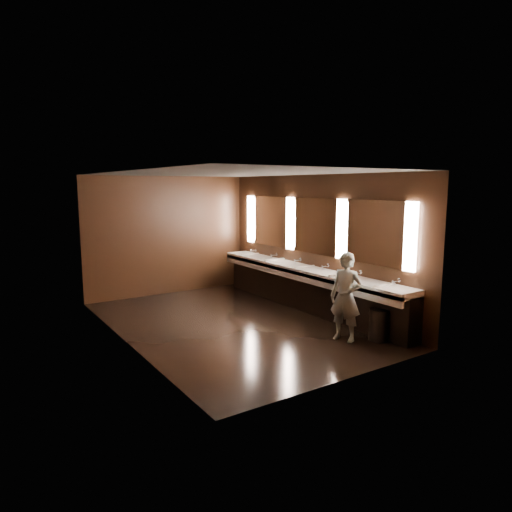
# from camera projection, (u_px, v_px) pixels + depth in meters

# --- Properties ---
(floor) EXTENTS (6.00, 6.00, 0.00)m
(floor) POSITION_uv_depth(u_px,v_px,m) (233.00, 324.00, 8.60)
(floor) COLOR black
(floor) RESTS_ON ground
(ceiling) EXTENTS (4.00, 6.00, 0.02)m
(ceiling) POSITION_uv_depth(u_px,v_px,m) (231.00, 173.00, 8.18)
(ceiling) COLOR #2D2D2B
(ceiling) RESTS_ON wall_back
(wall_back) EXTENTS (4.00, 0.02, 2.80)m
(wall_back) POSITION_uv_depth(u_px,v_px,m) (168.00, 236.00, 10.86)
(wall_back) COLOR black
(wall_back) RESTS_ON floor
(wall_front) EXTENTS (4.00, 0.02, 2.80)m
(wall_front) POSITION_uv_depth(u_px,v_px,m) (350.00, 277.00, 5.92)
(wall_front) COLOR black
(wall_front) RESTS_ON floor
(wall_left) EXTENTS (0.02, 6.00, 2.80)m
(wall_left) POSITION_uv_depth(u_px,v_px,m) (125.00, 260.00, 7.30)
(wall_left) COLOR black
(wall_left) RESTS_ON floor
(wall_right) EXTENTS (0.02, 6.00, 2.80)m
(wall_right) POSITION_uv_depth(u_px,v_px,m) (315.00, 243.00, 9.48)
(wall_right) COLOR black
(wall_right) RESTS_ON floor
(sink_counter) EXTENTS (0.55, 5.40, 1.01)m
(sink_counter) POSITION_uv_depth(u_px,v_px,m) (306.00, 286.00, 9.51)
(sink_counter) COLOR black
(sink_counter) RESTS_ON floor
(mirror_band) EXTENTS (0.06, 5.03, 1.15)m
(mirror_band) POSITION_uv_depth(u_px,v_px,m) (314.00, 226.00, 9.42)
(mirror_band) COLOR #FFE0CC
(mirror_band) RESTS_ON wall_right
(person) EXTENTS (0.53, 0.63, 1.49)m
(person) POSITION_uv_depth(u_px,v_px,m) (346.00, 297.00, 7.58)
(person) COLOR #97C3E1
(person) RESTS_ON floor
(trash_bin) EXTENTS (0.44, 0.44, 0.53)m
(trash_bin) POSITION_uv_depth(u_px,v_px,m) (379.00, 325.00, 7.64)
(trash_bin) COLOR black
(trash_bin) RESTS_ON floor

